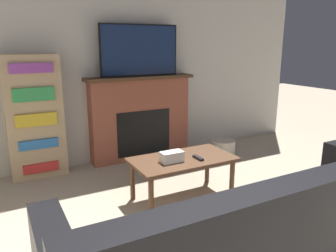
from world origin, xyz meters
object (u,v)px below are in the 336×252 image
fireplace (141,117)px  storage_basket (223,148)px  tv (140,50)px  bookshelf (35,117)px  coffee_table (183,163)px

fireplace → storage_basket: (1.05, -0.48, -0.46)m
tv → bookshelf: size_ratio=0.75×
tv → coffee_table: size_ratio=1.03×
tv → bookshelf: 1.53m
coffee_table → storage_basket: 1.50m
fireplace → bookshelf: size_ratio=1.03×
tv → bookshelf: tv is taller
coffee_table → bookshelf: bearing=132.2°
storage_basket → coffee_table: bearing=-143.5°
coffee_table → bookshelf: size_ratio=0.72×
fireplace → bookshelf: bookshelf is taller
fireplace → bookshelf: (-1.34, -0.02, 0.15)m
fireplace → storage_basket: fireplace is taller
fireplace → tv: (-0.00, -0.02, 0.89)m
tv → coffee_table: tv is taller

